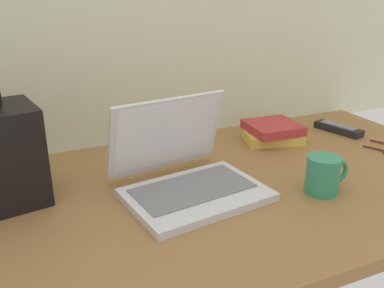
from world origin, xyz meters
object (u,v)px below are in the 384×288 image
coffee_mug (324,174)px  book_stack (273,132)px  laptop (185,173)px  remote_control_near (338,129)px

coffee_mug → book_stack: coffee_mug is taller
coffee_mug → laptop: bearing=154.5°
laptop → remote_control_near: laptop is taller
laptop → book_stack: bearing=27.3°
laptop → coffee_mug: size_ratio=2.95×
coffee_mug → remote_control_near: size_ratio=0.69×
laptop → coffee_mug: laptop is taller
remote_control_near → book_stack: 0.25m
coffee_mug → remote_control_near: 0.46m
laptop → remote_control_near: size_ratio=2.04×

